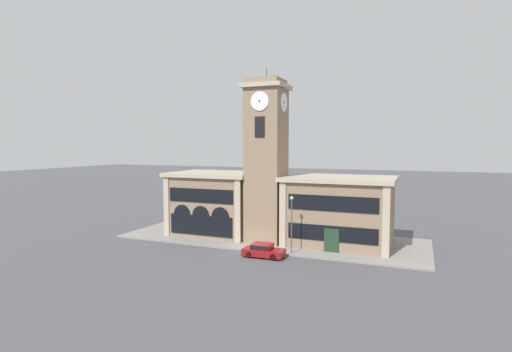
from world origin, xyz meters
TOP-DOWN VIEW (x-y plane):
  - ground_plane at (0.00, 0.00)m, footprint 300.00×300.00m
  - sidewalk_kerb at (0.00, 6.11)m, footprint 34.81×12.22m
  - clock_tower at (0.00, 4.54)m, footprint 4.64×4.64m
  - town_hall_left_wing at (-7.32, 6.36)m, footprint 10.79×8.34m
  - town_hall_right_wing at (7.84, 6.37)m, footprint 11.83×8.34m
  - parked_car_near at (1.92, -1.34)m, footprint 4.09×1.92m
  - street_lamp at (4.21, 0.60)m, footprint 0.36×0.36m
  - fire_hydrant at (2.20, 0.24)m, footprint 0.22×0.22m

SIDE VIEW (x-z plane):
  - ground_plane at x=0.00m, z-range 0.00..0.00m
  - sidewalk_kerb at x=0.00m, z-range 0.00..0.15m
  - fire_hydrant at x=2.20m, z-range 0.13..1.00m
  - parked_car_near at x=1.92m, z-range 0.03..1.36m
  - town_hall_right_wing at x=7.84m, z-range 0.03..7.57m
  - town_hall_left_wing at x=-7.32m, z-range 0.03..7.68m
  - street_lamp at x=4.21m, z-range 1.05..6.79m
  - clock_tower at x=0.00m, z-range -0.54..18.85m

